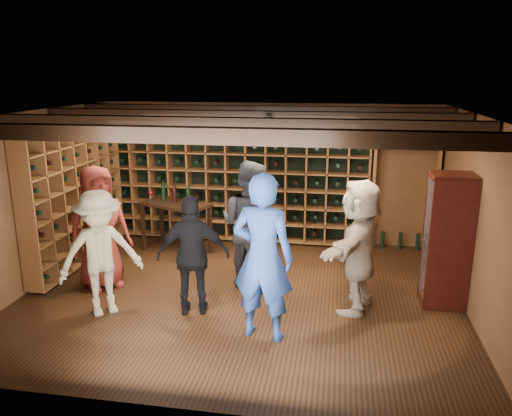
% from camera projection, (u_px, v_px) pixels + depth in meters
% --- Properties ---
extents(ground, '(6.00, 6.00, 0.00)m').
position_uv_depth(ground, '(241.00, 295.00, 6.99)').
color(ground, black).
rests_on(ground, ground).
extents(room_shell, '(6.00, 6.00, 6.00)m').
position_uv_depth(room_shell, '(240.00, 120.00, 6.40)').
color(room_shell, brown).
rests_on(room_shell, ground).
extents(wine_rack_back, '(4.65, 0.30, 2.20)m').
position_uv_depth(wine_rack_back, '(237.00, 179.00, 8.99)').
color(wine_rack_back, brown).
rests_on(wine_rack_back, ground).
extents(wine_rack_left, '(0.30, 2.65, 2.20)m').
position_uv_depth(wine_rack_left, '(76.00, 194.00, 7.93)').
color(wine_rack_left, brown).
rests_on(wine_rack_left, ground).
extents(crate_shelf, '(1.20, 0.32, 2.07)m').
position_uv_depth(crate_shelf, '(407.00, 161.00, 8.39)').
color(crate_shelf, brown).
rests_on(crate_shelf, ground).
extents(display_cabinet, '(0.55, 0.50, 1.75)m').
position_uv_depth(display_cabinet, '(446.00, 243.00, 6.52)').
color(display_cabinet, '#350F0A').
rests_on(display_cabinet, ground).
extents(man_blue_shirt, '(0.78, 0.58, 1.97)m').
position_uv_depth(man_blue_shirt, '(263.00, 258.00, 5.65)').
color(man_blue_shirt, navy).
rests_on(man_blue_shirt, ground).
extents(man_grey_suit, '(1.07, 0.95, 1.84)m').
position_uv_depth(man_grey_suit, '(249.00, 225.00, 7.09)').
color(man_grey_suit, black).
rests_on(man_grey_suit, ground).
extents(guest_red_floral, '(1.01, 1.02, 1.78)m').
position_uv_depth(guest_red_floral, '(99.00, 228.00, 7.05)').
color(guest_red_floral, maroon).
rests_on(guest_red_floral, ground).
extents(guest_woman_black, '(0.97, 0.56, 1.56)m').
position_uv_depth(guest_woman_black, '(193.00, 256.00, 6.28)').
color(guest_woman_black, black).
rests_on(guest_woman_black, ground).
extents(guest_khaki, '(1.20, 1.12, 1.62)m').
position_uv_depth(guest_khaki, '(100.00, 253.00, 6.27)').
color(guest_khaki, '#85775C').
rests_on(guest_khaki, ground).
extents(guest_beige, '(0.98, 1.70, 1.74)m').
position_uv_depth(guest_beige, '(359.00, 246.00, 6.37)').
color(guest_beige, tan).
rests_on(guest_beige, ground).
extents(tasting_table, '(1.30, 0.96, 1.16)m').
position_uv_depth(tasting_table, '(175.00, 209.00, 8.48)').
color(tasting_table, black).
rests_on(tasting_table, ground).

